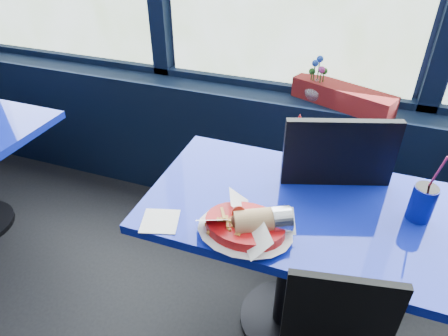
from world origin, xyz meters
TOP-DOWN VIEW (x-y plane):
  - window_sill at (0.00, 2.87)m, footprint 5.00×0.26m
  - near_table at (0.30, 2.00)m, footprint 1.20×0.70m
  - chair_near_back at (0.45, 2.31)m, footprint 0.60×0.60m
  - planter_box at (0.35, 2.84)m, footprint 0.57×0.34m
  - flower_vase at (0.20, 2.87)m, footprint 0.15×0.16m
  - food_basket at (0.15, 1.77)m, footprint 0.32×0.30m
  - ketchup_bottle at (0.22, 2.27)m, footprint 0.07×0.07m
  - soda_cup at (0.73, 2.07)m, footprint 0.09×0.09m
  - napkin at (-0.17, 1.72)m, footprint 0.17×0.17m

SIDE VIEW (x-z plane):
  - window_sill at x=0.00m, z-range 0.00..0.80m
  - near_table at x=0.30m, z-range 0.19..0.94m
  - chair_near_back at x=0.45m, z-range 0.08..1.12m
  - napkin at x=-0.17m, z-range 0.75..0.75m
  - food_basket at x=0.15m, z-range 0.73..0.85m
  - soda_cup at x=0.73m, z-range 0.68..0.97m
  - planter_box at x=0.35m, z-range 0.80..0.91m
  - ketchup_bottle at x=0.22m, z-range 0.74..0.99m
  - flower_vase at x=0.20m, z-range 0.75..1.00m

